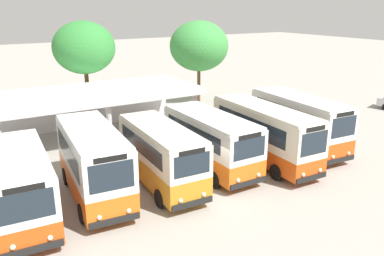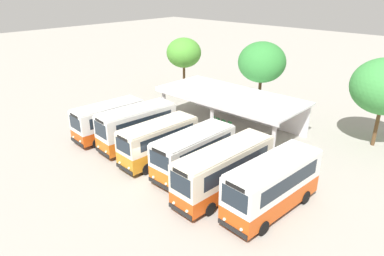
{
  "view_description": "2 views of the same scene",
  "coord_description": "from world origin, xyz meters",
  "views": [
    {
      "loc": [
        -9.63,
        -14.74,
        9.09
      ],
      "look_at": [
        1.42,
        3.54,
        2.32
      ],
      "focal_mm": 36.4,
      "sensor_mm": 36.0,
      "label": 1
    },
    {
      "loc": [
        17.88,
        -14.64,
        13.46
      ],
      "look_at": [
        -0.91,
        5.45,
        1.95
      ],
      "focal_mm": 32.91,
      "sensor_mm": 36.0,
      "label": 2
    }
  ],
  "objects": [
    {
      "name": "waiting_chair_second_from_end",
      "position": [
        -2.57,
        10.88,
        0.52
      ],
      "size": [
        0.44,
        0.44,
        0.86
      ],
      "color": "slate",
      "rests_on": "ground"
    },
    {
      "name": "city_bus_nearest_orange",
      "position": [
        -8.1,
        2.01,
        1.78
      ],
      "size": [
        2.74,
        6.71,
        3.22
      ],
      "color": "black",
      "rests_on": "ground"
    },
    {
      "name": "waiting_chair_fourth_seat",
      "position": [
        -1.11,
        10.96,
        0.52
      ],
      "size": [
        0.44,
        0.44,
        0.86
      ],
      "color": "slate",
      "rests_on": "ground"
    },
    {
      "name": "city_bus_far_end_green",
      "position": [
        8.79,
        2.36,
        1.92
      ],
      "size": [
        2.78,
        7.54,
        3.5
      ],
      "color": "black",
      "rests_on": "ground"
    },
    {
      "name": "roadside_tree_west_of_canopy",
      "position": [
        -13.2,
        17.09,
        5.13
      ],
      "size": [
        4.36,
        4.36,
        7.0
      ],
      "color": "brown",
      "rests_on": "ground"
    },
    {
      "name": "waiting_chair_middle_seat",
      "position": [
        -1.84,
        10.89,
        0.52
      ],
      "size": [
        0.44,
        0.44,
        0.86
      ],
      "color": "slate",
      "rests_on": "ground"
    },
    {
      "name": "ground_plane",
      "position": [
        0.0,
        0.0,
        0.0
      ],
      "size": [
        180.0,
        180.0,
        0.0
      ],
      "primitive_type": "plane",
      "color": "#A39E93"
    },
    {
      "name": "terminal_canopy",
      "position": [
        -1.66,
        12.33,
        2.7
      ],
      "size": [
        14.44,
        6.39,
        3.4
      ],
      "color": "silver",
      "rests_on": "ground"
    },
    {
      "name": "city_bus_fifth_blue",
      "position": [
        5.41,
        1.85,
        1.88
      ],
      "size": [
        2.54,
        8.19,
        3.42
      ],
      "color": "black",
      "rests_on": "ground"
    },
    {
      "name": "waiting_chair_end_by_column",
      "position": [
        -3.29,
        11.02,
        0.52
      ],
      "size": [
        0.44,
        0.44,
        0.86
      ],
      "color": "slate",
      "rests_on": "ground"
    },
    {
      "name": "roadside_tree_behind_canopy",
      "position": [
        -0.97,
        15.78,
        5.93
      ],
      "size": [
        4.79,
        4.79,
        7.98
      ],
      "color": "brown",
      "rests_on": "ground"
    },
    {
      "name": "city_bus_fourth_amber",
      "position": [
        2.04,
        2.5,
        1.79
      ],
      "size": [
        2.49,
        6.99,
        3.24
      ],
      "color": "black",
      "rests_on": "ground"
    },
    {
      "name": "city_bus_second_in_row",
      "position": [
        -4.72,
        2.57,
        1.93
      ],
      "size": [
        2.84,
        7.14,
        3.52
      ],
      "color": "black",
      "rests_on": "ground"
    },
    {
      "name": "city_bus_middle_cream",
      "position": [
        -1.34,
        2.02,
        1.79
      ],
      "size": [
        2.5,
        6.82,
        3.25
      ],
      "color": "black",
      "rests_on": "ground"
    }
  ]
}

